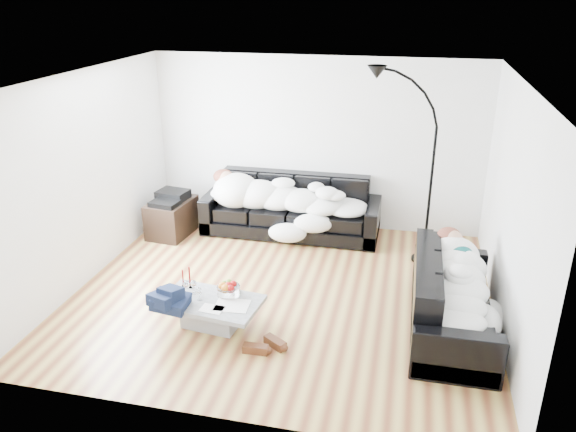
% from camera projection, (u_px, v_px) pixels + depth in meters
% --- Properties ---
extents(ground, '(5.00, 5.00, 0.00)m').
position_uv_depth(ground, '(283.00, 292.00, 6.94)').
color(ground, brown).
rests_on(ground, ground).
extents(wall_back, '(5.00, 0.02, 2.60)m').
position_uv_depth(wall_back, '(316.00, 144.00, 8.47)').
color(wall_back, silver).
rests_on(wall_back, ground).
extents(wall_left, '(0.02, 4.50, 2.60)m').
position_uv_depth(wall_left, '(86.00, 178.00, 6.95)').
color(wall_left, silver).
rests_on(wall_left, ground).
extents(wall_right, '(0.02, 4.50, 2.60)m').
position_uv_depth(wall_right, '(512.00, 211.00, 5.94)').
color(wall_right, silver).
rests_on(wall_right, ground).
extents(ceiling, '(5.00, 5.00, 0.00)m').
position_uv_depth(ceiling, '(282.00, 78.00, 5.95)').
color(ceiling, white).
rests_on(ceiling, ground).
extents(sofa_back, '(2.64, 0.91, 0.86)m').
position_uv_depth(sofa_back, '(291.00, 206.00, 8.45)').
color(sofa_back, black).
rests_on(sofa_back, ground).
extents(sofa_right, '(0.86, 2.01, 0.81)m').
position_uv_depth(sofa_right, '(454.00, 296.00, 6.06)').
color(sofa_right, black).
rests_on(sofa_right, ground).
extents(sleeper_back, '(2.24, 0.77, 0.45)m').
position_uv_depth(sleeper_back, '(290.00, 194.00, 8.33)').
color(sleeper_back, white).
rests_on(sleeper_back, sofa_back).
extents(sleeper_right, '(0.73, 1.72, 0.42)m').
position_uv_depth(sleeper_right, '(456.00, 278.00, 5.98)').
color(sleeper_right, white).
rests_on(sleeper_right, sofa_right).
extents(teal_cushion, '(0.42, 0.38, 0.20)m').
position_uv_depth(teal_cushion, '(449.00, 245.00, 6.51)').
color(teal_cushion, '#0B4D4A').
rests_on(teal_cushion, sofa_right).
extents(coffee_table, '(1.16, 0.76, 0.32)m').
position_uv_depth(coffee_table, '(211.00, 313.00, 6.21)').
color(coffee_table, '#939699').
rests_on(coffee_table, ground).
extents(fruit_bowl, '(0.29, 0.29, 0.16)m').
position_uv_depth(fruit_bowl, '(228.00, 288.00, 6.24)').
color(fruit_bowl, white).
rests_on(fruit_bowl, coffee_table).
extents(wine_glass_a, '(0.07, 0.07, 0.16)m').
position_uv_depth(wine_glass_a, '(194.00, 287.00, 6.25)').
color(wine_glass_a, white).
rests_on(wine_glass_a, coffee_table).
extents(wine_glass_b, '(0.09, 0.09, 0.17)m').
position_uv_depth(wine_glass_b, '(187.00, 288.00, 6.22)').
color(wine_glass_b, white).
rests_on(wine_glass_b, coffee_table).
extents(wine_glass_c, '(0.07, 0.07, 0.15)m').
position_uv_depth(wine_glass_c, '(199.00, 294.00, 6.12)').
color(wine_glass_c, white).
rests_on(wine_glass_c, coffee_table).
extents(candle_left, '(0.05, 0.05, 0.21)m').
position_uv_depth(candle_left, '(183.00, 279.00, 6.38)').
color(candle_left, maroon).
rests_on(candle_left, coffee_table).
extents(candle_right, '(0.05, 0.05, 0.26)m').
position_uv_depth(candle_right, '(190.00, 277.00, 6.36)').
color(candle_right, maroon).
rests_on(candle_right, coffee_table).
extents(newspaper_a, '(0.38, 0.30, 0.01)m').
position_uv_depth(newspaper_a, '(232.00, 305.00, 6.04)').
color(newspaper_a, silver).
rests_on(newspaper_a, coffee_table).
extents(newspaper_b, '(0.26, 0.20, 0.01)m').
position_uv_depth(newspaper_b, '(212.00, 309.00, 5.97)').
color(newspaper_b, silver).
rests_on(newspaper_b, coffee_table).
extents(navy_jacket, '(0.44, 0.38, 0.20)m').
position_uv_depth(navy_jacket, '(166.00, 291.00, 5.97)').
color(navy_jacket, black).
rests_on(navy_jacket, coffee_table).
extents(shoes, '(0.50, 0.40, 0.10)m').
position_uv_depth(shoes, '(265.00, 346.00, 5.82)').
color(shoes, '#472311').
rests_on(shoes, ground).
extents(av_cabinet, '(0.61, 0.83, 0.53)m').
position_uv_depth(av_cabinet, '(172.00, 217.00, 8.48)').
color(av_cabinet, black).
rests_on(av_cabinet, ground).
extents(stereo, '(0.49, 0.40, 0.13)m').
position_uv_depth(stereo, '(170.00, 197.00, 8.35)').
color(stereo, black).
rests_on(stereo, av_cabinet).
extents(floor_lamp, '(0.87, 0.45, 2.29)m').
position_uv_depth(floor_lamp, '(431.00, 182.00, 7.32)').
color(floor_lamp, black).
rests_on(floor_lamp, ground).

